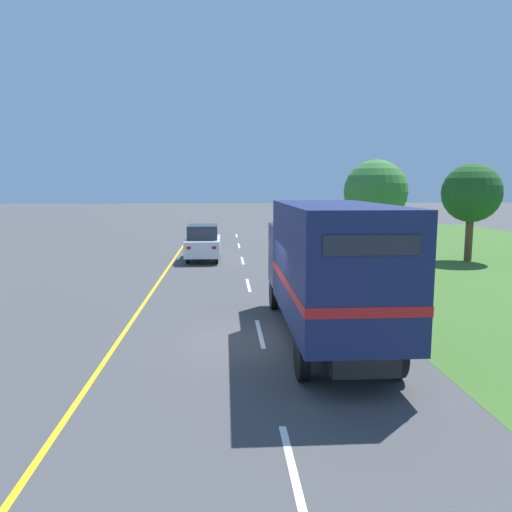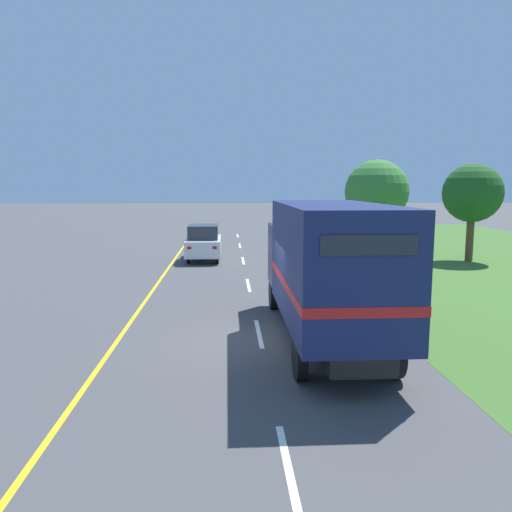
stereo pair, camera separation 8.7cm
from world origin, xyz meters
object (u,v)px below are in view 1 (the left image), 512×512
object	(u,v)px
highway_sign	(391,236)
roadside_tree_near	(471,194)
roadside_tree_mid	(376,192)
lead_car_white	(203,242)
horse_trailer_truck	(327,266)

from	to	relation	value
highway_sign	roadside_tree_near	distance (m)	7.20
highway_sign	roadside_tree_mid	distance (m)	10.81
highway_sign	roadside_tree_near	bearing A→B (deg)	36.36
highway_sign	roadside_tree_mid	size ratio (longest dim) A/B	0.50
roadside_tree_mid	lead_car_white	bearing A→B (deg)	-154.86
roadside_tree_near	lead_car_white	bearing A→B (deg)	175.34
lead_car_white	roadside_tree_mid	world-z (taller)	roadside_tree_mid
lead_car_white	highway_sign	distance (m)	9.98
roadside_tree_near	roadside_tree_mid	xyz separation A→B (m)	(-3.19, 6.24, 0.01)
highway_sign	roadside_tree_near	world-z (taller)	roadside_tree_near
highway_sign	lead_car_white	bearing A→B (deg)	147.89
horse_trailer_truck	lead_car_white	bearing A→B (deg)	104.49
horse_trailer_truck	roadside_tree_mid	world-z (taller)	roadside_tree_mid
roadside_tree_near	roadside_tree_mid	size ratio (longest dim) A/B	0.91
lead_car_white	highway_sign	world-z (taller)	highway_sign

